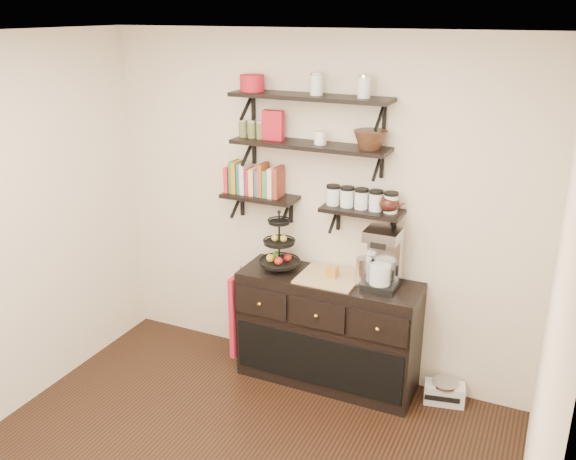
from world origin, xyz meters
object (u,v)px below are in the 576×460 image
(sideboard, at_px, (328,330))
(radio, at_px, (444,392))
(coffee_maker, at_px, (383,259))
(fruit_stand, at_px, (280,250))

(sideboard, bearing_deg, radio, 5.50)
(sideboard, xyz_separation_m, coffee_maker, (0.40, 0.03, 0.66))
(sideboard, height_order, radio, sideboard)
(coffee_maker, bearing_deg, fruit_stand, -177.44)
(sideboard, relative_size, coffee_maker, 3.09)
(fruit_stand, bearing_deg, radio, 3.66)
(sideboard, bearing_deg, fruit_stand, 179.57)
(coffee_maker, distance_m, radio, 1.15)
(fruit_stand, bearing_deg, sideboard, -0.43)
(fruit_stand, xyz_separation_m, coffee_maker, (0.82, 0.03, 0.06))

